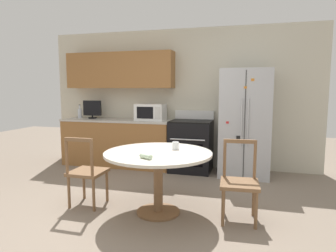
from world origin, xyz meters
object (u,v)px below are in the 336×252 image
object	(u,v)px
dining_chair_left	(87,172)
candle_glass	(176,146)
refrigerator	(245,123)
oven_range	(191,145)
microwave	(151,112)
dining_chair_right	(239,183)
counter_bottle	(80,113)
countertop_tv	(92,109)

from	to	relation	value
dining_chair_left	candle_glass	world-z (taller)	dining_chair_left
refrigerator	oven_range	bearing A→B (deg)	177.86
microwave	refrigerator	bearing A→B (deg)	-2.69
refrigerator	candle_glass	xyz separation A→B (m)	(-0.79, -1.73, -0.12)
microwave	dining_chair_right	xyz separation A→B (m)	(1.71, -1.94, -0.62)
counter_bottle	microwave	bearing A→B (deg)	-1.47
refrigerator	candle_glass	distance (m)	1.90
counter_bottle	candle_glass	world-z (taller)	counter_bottle
candle_glass	dining_chair_right	bearing A→B (deg)	-9.92
dining_chair_left	dining_chair_right	world-z (taller)	same
dining_chair_left	candle_glass	distance (m)	1.18
microwave	candle_glass	xyz separation A→B (m)	(0.93, -1.81, -0.27)
refrigerator	counter_bottle	world-z (taller)	refrigerator
candle_glass	microwave	bearing A→B (deg)	117.26
oven_range	countertop_tv	world-z (taller)	countertop_tv
refrigerator	microwave	size ratio (longest dim) A/B	3.37
dining_chair_left	refrigerator	bearing A→B (deg)	46.18
countertop_tv	candle_glass	bearing A→B (deg)	-40.17
dining_chair_left	counter_bottle	bearing A→B (deg)	123.65
dining_chair_left	oven_range	bearing A→B (deg)	64.57
counter_bottle	refrigerator	bearing A→B (deg)	-2.11
dining_chair_left	microwave	bearing A→B (deg)	85.54
oven_range	microwave	bearing A→B (deg)	176.67
counter_bottle	dining_chair_left	bearing A→B (deg)	-56.75
countertop_tv	candle_glass	size ratio (longest dim) A/B	4.01
oven_range	counter_bottle	xyz separation A→B (m)	(-2.31, 0.08, 0.53)
refrigerator	countertop_tv	world-z (taller)	refrigerator
oven_range	dining_chair_left	world-z (taller)	oven_range
counter_bottle	countertop_tv	bearing A→B (deg)	-4.57
refrigerator	dining_chair_right	xyz separation A→B (m)	(-0.01, -1.86, -0.47)
counter_bottle	candle_glass	xyz separation A→B (m)	(2.46, -1.85, -0.21)
countertop_tv	refrigerator	bearing A→B (deg)	-1.87
microwave	dining_chair_left	distance (m)	2.12
counter_bottle	dining_chair_right	bearing A→B (deg)	-31.51
oven_range	candle_glass	distance (m)	1.80
dining_chair_left	countertop_tv	bearing A→B (deg)	117.76
countertop_tv	dining_chair_right	size ratio (longest dim) A/B	0.42
dining_chair_left	dining_chair_right	size ratio (longest dim) A/B	1.00
refrigerator	dining_chair_left	distance (m)	2.75
countertop_tv	dining_chair_right	xyz separation A→B (m)	(2.94, -1.96, -0.66)
microwave	candle_glass	world-z (taller)	microwave
dining_chair_right	candle_glass	distance (m)	0.86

